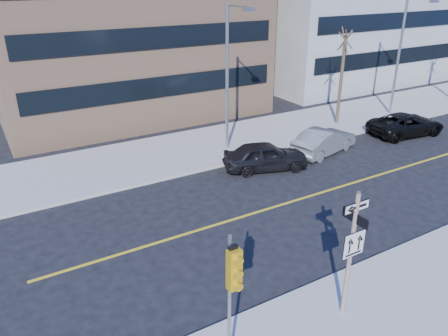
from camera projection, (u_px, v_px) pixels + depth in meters
ground at (290, 271)px, 15.21m from camera, size 120.00×120.00×0.00m
far_sidewalk at (379, 111)px, 32.99m from camera, size 66.00×6.00×0.15m
road_centerline at (417, 163)px, 23.93m from camera, size 40.00×0.14×0.01m
sign_pole at (351, 248)px, 12.25m from camera, size 0.92×0.92×4.06m
traffic_signal at (233, 280)px, 10.03m from camera, size 0.32×0.45×4.00m
parked_car_a at (266, 156)px, 22.91m from camera, size 3.08×4.76×1.51m
parked_car_b at (324, 141)px, 25.04m from camera, size 2.56×4.72×1.48m
parked_car_c at (406, 124)px, 27.97m from camera, size 2.97×5.32×1.41m
streetlight_a at (229, 70)px, 23.62m from camera, size 0.55×2.25×8.00m
streetlight_b at (403, 50)px, 30.12m from camera, size 0.55×2.25×8.00m
street_tree_west at (345, 42)px, 27.91m from camera, size 1.80×1.80×6.35m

